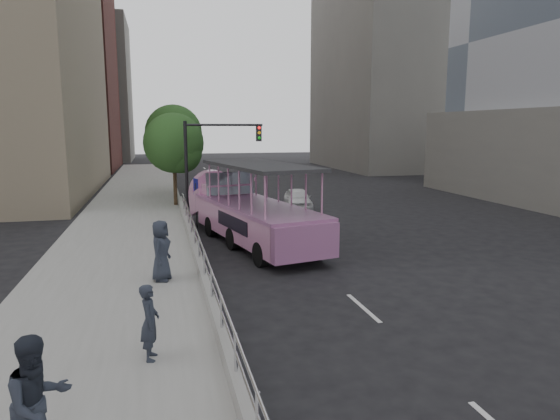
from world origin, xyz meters
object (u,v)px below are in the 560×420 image
(car, at_px, (298,199))
(duck_boat, at_px, (247,212))
(parking_sign, at_px, (196,197))
(street_tree_far, at_px, (175,135))
(pedestrian_mid, at_px, (38,404))
(traffic_signal, at_px, (209,154))
(pedestrian_near, at_px, (150,322))
(pedestrian_far, at_px, (161,251))
(street_tree_near, at_px, (176,145))

(car, bearing_deg, duck_boat, -111.75)
(parking_sign, xyz_separation_m, street_tree_far, (-0.50, 11.93, 2.74))
(pedestrian_mid, relative_size, traffic_signal, 0.37)
(car, height_order, pedestrian_near, pedestrian_near)
(street_tree_far, bearing_deg, duck_boat, -80.93)
(pedestrian_far, bearing_deg, traffic_signal, 6.11)
(pedestrian_near, distance_m, pedestrian_mid, 3.34)
(pedestrian_mid, bearing_deg, duck_boat, 28.96)
(car, relative_size, parking_sign, 1.49)
(duck_boat, relative_size, pedestrian_far, 5.75)
(parking_sign, height_order, street_tree_far, street_tree_far)
(parking_sign, bearing_deg, pedestrian_mid, -100.99)
(car, distance_m, pedestrian_near, 20.63)
(car, xyz_separation_m, pedestrian_mid, (-9.75, -21.89, 0.64))
(duck_boat, height_order, pedestrian_near, duck_boat)
(pedestrian_mid, distance_m, pedestrian_far, 8.47)
(pedestrian_far, bearing_deg, pedestrian_mid, -172.34)
(car, distance_m, pedestrian_far, 15.82)
(pedestrian_mid, distance_m, parking_sign, 17.75)
(duck_boat, xyz_separation_m, pedestrian_mid, (-5.31, -14.19, -0.02))
(street_tree_far, bearing_deg, car, -47.40)
(car, height_order, pedestrian_mid, pedestrian_mid)
(parking_sign, bearing_deg, car, 35.06)
(pedestrian_mid, bearing_deg, car, 25.47)
(car, bearing_deg, pedestrian_mid, -105.80)
(parking_sign, xyz_separation_m, street_tree_near, (-0.70, 5.93, 2.26))
(pedestrian_mid, xyz_separation_m, traffic_signal, (4.28, 19.92, 2.24))
(duck_boat, bearing_deg, pedestrian_far, -121.90)
(pedestrian_near, height_order, pedestrian_mid, pedestrian_mid)
(parking_sign, distance_m, street_tree_near, 6.38)
(pedestrian_far, bearing_deg, street_tree_far, 15.53)
(pedestrian_mid, height_order, street_tree_near, street_tree_near)
(pedestrian_near, bearing_deg, parking_sign, -3.32)
(pedestrian_mid, xyz_separation_m, street_tree_near, (2.69, 23.35, 2.56))
(street_tree_near, bearing_deg, car, -11.69)
(car, height_order, traffic_signal, traffic_signal)
(duck_boat, relative_size, street_tree_near, 1.86)
(duck_boat, relative_size, traffic_signal, 2.05)
(pedestrian_near, xyz_separation_m, street_tree_near, (1.30, 20.32, 2.74))
(pedestrian_near, xyz_separation_m, street_tree_far, (1.50, 26.32, 3.23))
(pedestrian_far, height_order, street_tree_near, street_tree_near)
(pedestrian_near, relative_size, pedestrian_mid, 0.81)
(duck_boat, height_order, traffic_signal, traffic_signal)
(pedestrian_far, height_order, parking_sign, parking_sign)
(pedestrian_near, bearing_deg, pedestrian_far, 1.76)
(pedestrian_far, bearing_deg, street_tree_near, 14.95)
(pedestrian_mid, bearing_deg, pedestrian_far, 38.24)
(pedestrian_near, height_order, pedestrian_far, pedestrian_far)
(pedestrian_mid, distance_m, street_tree_far, 29.65)
(duck_boat, xyz_separation_m, pedestrian_far, (-3.66, -5.87, -0.05))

